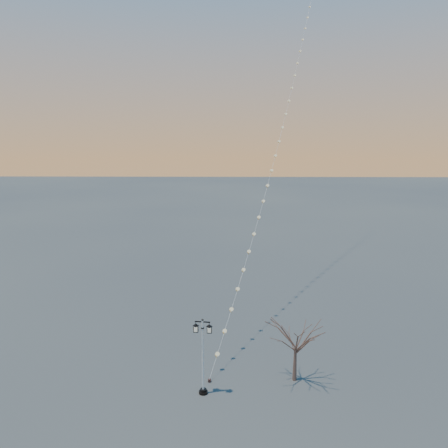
{
  "coord_description": "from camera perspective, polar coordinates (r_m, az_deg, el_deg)",
  "views": [
    {
      "loc": [
        0.71,
        -24.57,
        16.38
      ],
      "look_at": [
        0.15,
        7.39,
        9.76
      ],
      "focal_mm": 34.15,
      "sensor_mm": 36.0,
      "label": 1
    }
  ],
  "objects": [
    {
      "name": "kite_train",
      "position": [
        48.21,
        8.16,
        17.06
      ],
      "size": [
        14.9,
        43.7,
        42.12
      ],
      "rotation": [
        0.0,
        0.0,
        -0.4
      ],
      "color": "black",
      "rests_on": "ground"
    },
    {
      "name": "ground",
      "position": [
        29.54,
        -0.58,
        -21.97
      ],
      "size": [
        300.0,
        300.0,
        0.0
      ],
      "primitive_type": "plane",
      "color": "#3F4140",
      "rests_on": "ground"
    },
    {
      "name": "bare_tree",
      "position": [
        29.89,
        9.6,
        -14.69
      ],
      "size": [
        2.76,
        2.76,
        4.57
      ],
      "rotation": [
        0.0,
        0.0,
        -0.35
      ],
      "color": "brown",
      "rests_on": "ground"
    },
    {
      "name": "street_lamp",
      "position": [
        28.3,
        -2.85,
        -16.84
      ],
      "size": [
        1.31,
        0.57,
        5.17
      ],
      "rotation": [
        0.0,
        0.0,
        -0.11
      ],
      "color": "black",
      "rests_on": "ground"
    }
  ]
}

